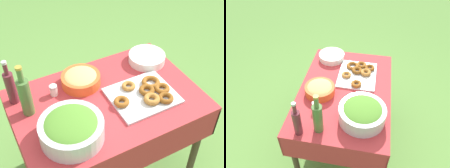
# 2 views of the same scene
# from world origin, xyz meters

# --- Properties ---
(ground_plane) EXTENTS (14.00, 14.00, 0.00)m
(ground_plane) POSITION_xyz_m (0.00, 0.00, 0.00)
(ground_plane) COLOR #609342
(picnic_table) EXTENTS (1.14, 0.78, 0.74)m
(picnic_table) POSITION_xyz_m (0.00, 0.00, 0.63)
(picnic_table) COLOR #B73338
(picnic_table) RESTS_ON ground_plane
(salad_bowl) EXTENTS (0.35, 0.35, 0.14)m
(salad_bowl) POSITION_xyz_m (0.30, 0.17, 0.81)
(salad_bowl) COLOR silver
(salad_bowl) RESTS_ON picnic_table
(pasta_bowl) EXTENTS (0.25, 0.25, 0.09)m
(pasta_bowl) POSITION_xyz_m (0.08, -0.20, 0.78)
(pasta_bowl) COLOR #E05B28
(pasta_bowl) RESTS_ON picnic_table
(donut_platter) EXTENTS (0.41, 0.34, 0.05)m
(donut_platter) POSITION_xyz_m (-0.22, 0.08, 0.76)
(donut_platter) COLOR silver
(donut_platter) RESTS_ON picnic_table
(plate_stack) EXTENTS (0.25, 0.25, 0.06)m
(plate_stack) POSITION_xyz_m (-0.42, -0.21, 0.77)
(plate_stack) COLOR white
(plate_stack) RESTS_ON picnic_table
(olive_oil_bottle) EXTENTS (0.07, 0.07, 0.34)m
(olive_oil_bottle) POSITION_xyz_m (0.45, -0.12, 0.87)
(olive_oil_bottle) COLOR #4C7238
(olive_oil_bottle) RESTS_ON picnic_table
(wine_bottle) EXTENTS (0.06, 0.06, 0.30)m
(wine_bottle) POSITION_xyz_m (0.50, -0.25, 0.86)
(wine_bottle) COLOR maroon
(wine_bottle) RESTS_ON picnic_table
(salt_shaker) EXTENTS (0.05, 0.05, 0.07)m
(salt_shaker) POSITION_xyz_m (0.27, -0.19, 0.78)
(salt_shaker) COLOR white
(salt_shaker) RESTS_ON picnic_table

